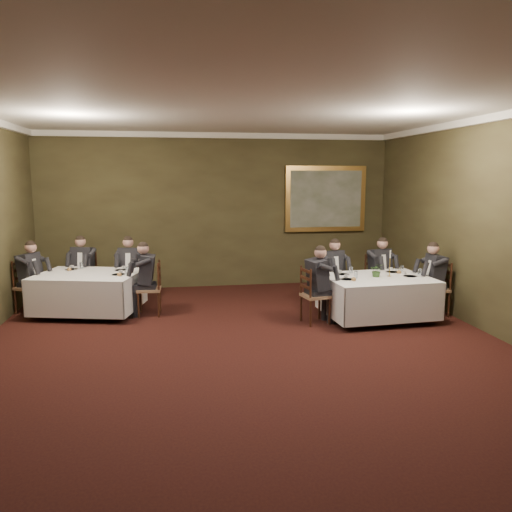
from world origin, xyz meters
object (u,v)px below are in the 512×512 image
object	(u,v)px
chair_main_endright	(435,300)
chair_main_endleft	(315,307)
chair_main_backright	(378,290)
painting	(326,199)
chair_sec_endright	(150,300)
diner_sec_backleft	(84,276)
diner_main_endleft	(315,294)
diner_main_endright	(435,288)
diner_sec_endleft	(30,286)
diner_main_backleft	(331,282)
diner_main_backright	(379,279)
chair_sec_backright	(131,288)
chair_sec_backleft	(85,287)
candlestick	(390,266)
diner_sec_endright	(149,288)
centerpiece	(377,270)
table_main	(377,294)
table_second	(89,290)
chair_main_backleft	(331,293)
diner_sec_backright	(131,277)
chair_sec_endleft	(30,297)

from	to	relation	value
chair_main_endright	chair_main_endleft	bearing A→B (deg)	95.70
chair_main_backright	painting	size ratio (longest dim) A/B	0.52
chair_sec_endright	diner_sec_backleft	bearing A→B (deg)	49.17
diner_main_endleft	diner_main_endright	xyz separation A→B (m)	(2.32, 0.13, 0.00)
diner_sec_endleft	diner_main_backleft	bearing A→B (deg)	106.60
diner_main_backright	chair_sec_backright	bearing A→B (deg)	-26.33
diner_sec_backleft	chair_sec_backright	bearing A→B (deg)	-178.40
diner_main_backleft	diner_sec_backleft	bearing A→B (deg)	-32.90
chair_sec_backleft	candlestick	distance (m)	6.08
chair_sec_backright	diner_sec_endleft	bearing A→B (deg)	28.03
diner_sec_endleft	painting	xyz separation A→B (m)	(6.25, 1.67, 1.50)
diner_main_backleft	diner_sec_endright	world-z (taller)	same
chair_main_backright	chair_main_endright	xyz separation A→B (m)	(0.73, -0.91, 0.00)
diner_main_endleft	chair_main_endright	size ratio (longest dim) A/B	1.35
centerpiece	table_main	bearing A→B (deg)	-66.49
diner_main_endright	diner_main_backleft	bearing A→B (deg)	66.15
table_second	chair_sec_endright	world-z (taller)	chair_sec_endright
diner_sec_endright	chair_main_backleft	bearing A→B (deg)	-87.76
diner_sec_backright	chair_main_endright	bearing A→B (deg)	173.27
chair_main_backright	diner_main_endleft	world-z (taller)	diner_main_endleft
table_second	diner_sec_endright	size ratio (longest dim) A/B	1.56
chair_main_endright	diner_main_endright	world-z (taller)	diner_main_endright
chair_main_endleft	diner_sec_backright	bearing A→B (deg)	-132.69
chair_main_backright	chair_sec_endright	bearing A→B (deg)	-13.82
diner_main_endright	chair_sec_endleft	bearing A→B (deg)	81.51
chair_main_backleft	candlestick	distance (m)	1.36
diner_main_endleft	centerpiece	world-z (taller)	diner_main_endleft
candlestick	diner_sec_endleft	bearing A→B (deg)	167.33
chair_main_backleft	diner_main_backright	distance (m)	1.02
diner_sec_endright	chair_sec_backright	bearing A→B (deg)	23.37
diner_sec_backleft	painting	size ratio (longest dim) A/B	0.69
chair_sec_endright	painting	xyz separation A→B (m)	(4.02, 2.23, 1.73)
diner_main_backleft	chair_main_endleft	bearing A→B (deg)	39.97
diner_main_endleft	chair_sec_backleft	world-z (taller)	diner_main_endleft
diner_main_backleft	diner_main_endright	size ratio (longest dim) A/B	1.00
chair_main_backleft	diner_sec_backright	bearing A→B (deg)	-33.06
chair_sec_endright	chair_sec_endleft	bearing A→B (deg)	78.49
diner_sec_endleft	painting	bearing A→B (deg)	127.40
diner_sec_endright	centerpiece	size ratio (longest dim) A/B	5.24
chair_main_endleft	diner_main_endright	size ratio (longest dim) A/B	0.74
diner_main_backright	chair_main_endleft	xyz separation A→B (m)	(-1.61, -1.03, -0.23)
centerpiece	candlestick	distance (m)	0.25
chair_main_backright	diner_sec_backright	xyz separation A→B (m)	(-4.88, 1.01, 0.23)
chair_main_backleft	diner_sec_backleft	xyz separation A→B (m)	(-4.84, 1.31, 0.23)
diner_sec_endright	candlestick	world-z (taller)	diner_sec_endright
diner_sec_backright	diner_sec_endright	xyz separation A→B (m)	(0.41, -1.05, 0.00)
chair_main_backleft	chair_sec_endleft	size ratio (longest dim) A/B	1.00
table_second	diner_sec_endright	xyz separation A→B (m)	(1.11, -0.28, 0.06)
diner_main_endleft	chair_main_endright	bearing A→B (deg)	82.75
table_second	chair_sec_backright	xyz separation A→B (m)	(0.70, 0.79, -0.17)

